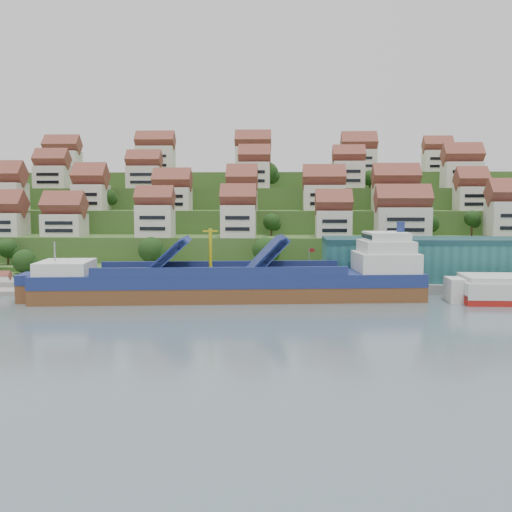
{
  "coord_description": "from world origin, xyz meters",
  "views": [
    {
      "loc": [
        11.92,
        -119.96,
        21.22
      ],
      "look_at": [
        5.67,
        14.0,
        8.0
      ],
      "focal_mm": 40.0,
      "sensor_mm": 36.0,
      "label": 1
    }
  ],
  "objects": [
    {
      "name": "quay",
      "position": [
        20.0,
        15.0,
        1.1
      ],
      "size": [
        180.0,
        14.0,
        2.2
      ],
      "primitive_type": "cube",
      "color": "gray",
      "rests_on": "ground"
    },
    {
      "name": "hillside",
      "position": [
        0.0,
        103.55,
        10.66
      ],
      "size": [
        260.0,
        128.0,
        31.0
      ],
      "color": "#2D4C1E",
      "rests_on": "ground"
    },
    {
      "name": "warehouse",
      "position": [
        52.0,
        17.0,
        7.2
      ],
      "size": [
        60.0,
        15.0,
        10.0
      ],
      "primitive_type": "cube",
      "color": "#246061",
      "rests_on": "quay"
    },
    {
      "name": "hillside_village",
      "position": [
        1.27,
        61.07,
        24.52
      ],
      "size": [
        160.26,
        62.99,
        29.71
      ],
      "color": "beige",
      "rests_on": "ground"
    },
    {
      "name": "hillside_trees",
      "position": [
        -12.19,
        42.93,
        15.75
      ],
      "size": [
        139.51,
        62.85,
        31.19
      ],
      "color": "#1C3D14",
      "rests_on": "ground"
    },
    {
      "name": "cargo_ship",
      "position": [
        3.1,
        0.37,
        3.43
      ],
      "size": [
        82.58,
        20.76,
        18.17
      ],
      "rotation": [
        0.0,
        0.0,
        0.1
      ],
      "color": "brown",
      "rests_on": "ground"
    },
    {
      "name": "ground",
      "position": [
        0.0,
        0.0,
        0.0
      ],
      "size": [
        300.0,
        300.0,
        0.0
      ],
      "primitive_type": "plane",
      "color": "slate",
      "rests_on": "ground"
    },
    {
      "name": "flagpole",
      "position": [
        18.11,
        10.0,
        6.88
      ],
      "size": [
        1.28,
        0.16,
        8.0
      ],
      "color": "gray",
      "rests_on": "quay"
    }
  ]
}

